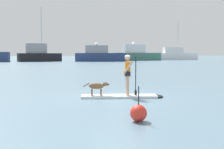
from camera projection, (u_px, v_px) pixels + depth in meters
name	position (u px, v px, depth m)	size (l,w,h in m)	color
ground_plane	(119.00, 97.00, 11.59)	(400.00, 400.00, 0.00)	slate
paddleboard	(124.00, 96.00, 11.60)	(3.52, 1.54, 0.10)	silver
person_paddler	(128.00, 72.00, 11.53)	(0.66, 0.56, 1.69)	tan
dog	(98.00, 86.00, 11.51)	(1.08, 0.38, 0.56)	brown
moored_boat_starboard	(39.00, 55.00, 63.88)	(10.11, 4.98, 12.49)	black
moored_boat_center	(99.00, 55.00, 64.94)	(12.15, 5.95, 4.40)	navy
moored_boat_port	(136.00, 54.00, 73.24)	(12.93, 3.57, 4.89)	#3F7266
moored_boat_outer	(175.00, 55.00, 80.94)	(12.63, 4.99, 11.24)	white
marker_buoy	(138.00, 113.00, 7.48)	(0.47, 0.47, 0.97)	red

